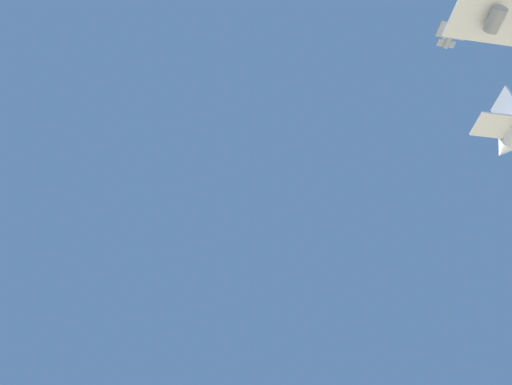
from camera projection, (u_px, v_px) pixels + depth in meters
The scene contains 1 object.
chase_jet_left_wing at pixel (455, 25), 136.96m from camera, with size 15.16×9.03×4.00m.
Camera 1 is at (34.15, 66.00, 3.14)m, focal length 36.91 mm.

